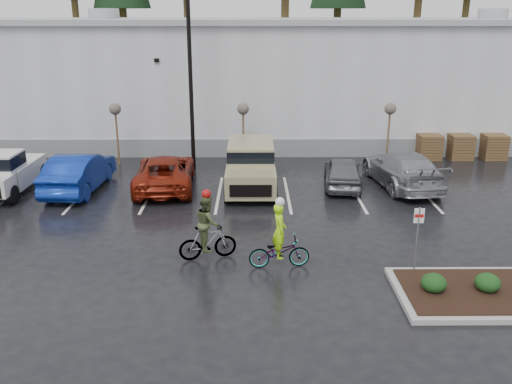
{
  "coord_description": "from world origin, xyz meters",
  "views": [
    {
      "loc": [
        -1.03,
        -14.43,
        7.53
      ],
      "look_at": [
        -0.9,
        4.39,
        1.3
      ],
      "focal_mm": 38.0,
      "sensor_mm": 36.0,
      "label": 1
    }
  ],
  "objects_px": {
    "pallet_stack_a": "(429,147)",
    "car_grey": "(343,172)",
    "car_red": "(165,172)",
    "suv_tan": "(251,167)",
    "pickup_white": "(7,169)",
    "cyclist_olive": "(208,234)",
    "lamppost": "(190,54)",
    "fire_lane_sign": "(417,233)",
    "cyclist_hivis": "(279,246)",
    "sapling_mid": "(243,112)",
    "pallet_stack_b": "(460,147)",
    "pallet_stack_c": "(493,147)",
    "car_far_silver": "(402,169)",
    "sapling_east": "(390,112)",
    "car_blue": "(79,172)",
    "sapling_west": "(115,112)"
  },
  "relations": [
    {
      "from": "sapling_east",
      "to": "car_far_silver",
      "type": "relative_size",
      "value": 0.57
    },
    {
      "from": "car_blue",
      "to": "car_red",
      "type": "xyz_separation_m",
      "value": [
        3.75,
        0.3,
        -0.1
      ]
    },
    {
      "from": "car_grey",
      "to": "lamppost",
      "type": "bearing_deg",
      "value": -15.65
    },
    {
      "from": "sapling_west",
      "to": "pickup_white",
      "type": "xyz_separation_m",
      "value": [
        -3.86,
        -4.4,
        -1.75
      ]
    },
    {
      "from": "car_red",
      "to": "cyclist_hivis",
      "type": "xyz_separation_m",
      "value": [
        4.76,
        -8.05,
        -0.04
      ]
    },
    {
      "from": "car_red",
      "to": "pickup_white",
      "type": "bearing_deg",
      "value": -1.73
    },
    {
      "from": "suv_tan",
      "to": "pickup_white",
      "type": "bearing_deg",
      "value": -179.37
    },
    {
      "from": "pallet_stack_c",
      "to": "car_far_silver",
      "type": "distance_m",
      "value": 7.89
    },
    {
      "from": "lamppost",
      "to": "pallet_stack_b",
      "type": "distance_m",
      "value": 15.19
    },
    {
      "from": "lamppost",
      "to": "cyclist_olive",
      "type": "bearing_deg",
      "value": -81.69
    },
    {
      "from": "pallet_stack_a",
      "to": "pallet_stack_b",
      "type": "relative_size",
      "value": 1.0
    },
    {
      "from": "suv_tan",
      "to": "car_far_silver",
      "type": "xyz_separation_m",
      "value": [
        6.88,
        0.44,
        -0.22
      ]
    },
    {
      "from": "pallet_stack_b",
      "to": "cyclist_hivis",
      "type": "bearing_deg",
      "value": -128.43
    },
    {
      "from": "sapling_mid",
      "to": "car_far_silver",
      "type": "relative_size",
      "value": 0.57
    },
    {
      "from": "car_red",
      "to": "suv_tan",
      "type": "relative_size",
      "value": 1.06
    },
    {
      "from": "fire_lane_sign",
      "to": "car_red",
      "type": "height_order",
      "value": "fire_lane_sign"
    },
    {
      "from": "sapling_east",
      "to": "car_red",
      "type": "height_order",
      "value": "sapling_east"
    },
    {
      "from": "car_grey",
      "to": "cyclist_olive",
      "type": "bearing_deg",
      "value": 60.63
    },
    {
      "from": "sapling_west",
      "to": "pallet_stack_c",
      "type": "bearing_deg",
      "value": 2.86
    },
    {
      "from": "sapling_mid",
      "to": "suv_tan",
      "type": "bearing_deg",
      "value": -84.76
    },
    {
      "from": "sapling_west",
      "to": "pallet_stack_c",
      "type": "distance_m",
      "value": 20.13
    },
    {
      "from": "sapling_east",
      "to": "car_blue",
      "type": "height_order",
      "value": "sapling_east"
    },
    {
      "from": "pallet_stack_b",
      "to": "car_grey",
      "type": "bearing_deg",
      "value": -145.53
    },
    {
      "from": "sapling_mid",
      "to": "pallet_stack_c",
      "type": "bearing_deg",
      "value": 4.24
    },
    {
      "from": "lamppost",
      "to": "pickup_white",
      "type": "bearing_deg",
      "value": -156.61
    },
    {
      "from": "lamppost",
      "to": "car_far_silver",
      "type": "xyz_separation_m",
      "value": [
        9.77,
        -2.84,
        -4.87
      ]
    },
    {
      "from": "car_red",
      "to": "car_grey",
      "type": "bearing_deg",
      "value": 176.61
    },
    {
      "from": "lamppost",
      "to": "suv_tan",
      "type": "distance_m",
      "value": 6.39
    },
    {
      "from": "fire_lane_sign",
      "to": "cyclist_hivis",
      "type": "bearing_deg",
      "value": 170.31
    },
    {
      "from": "sapling_east",
      "to": "cyclist_olive",
      "type": "xyz_separation_m",
      "value": [
        -8.47,
        -11.5,
        -1.88
      ]
    },
    {
      "from": "pickup_white",
      "to": "car_grey",
      "type": "distance_m",
      "value": 14.94
    },
    {
      "from": "sapling_mid",
      "to": "suv_tan",
      "type": "relative_size",
      "value": 0.63
    },
    {
      "from": "cyclist_olive",
      "to": "car_red",
      "type": "bearing_deg",
      "value": 3.16
    },
    {
      "from": "lamppost",
      "to": "fire_lane_sign",
      "type": "bearing_deg",
      "value": -56.54
    },
    {
      "from": "pallet_stack_a",
      "to": "car_grey",
      "type": "distance_m",
      "value": 7.32
    },
    {
      "from": "suv_tan",
      "to": "cyclist_olive",
      "type": "bearing_deg",
      "value": -100.66
    },
    {
      "from": "car_blue",
      "to": "cyclist_hivis",
      "type": "distance_m",
      "value": 11.51
    },
    {
      "from": "pallet_stack_c",
      "to": "cyclist_olive",
      "type": "relative_size",
      "value": 0.58
    },
    {
      "from": "lamppost",
      "to": "cyclist_olive",
      "type": "height_order",
      "value": "lamppost"
    },
    {
      "from": "cyclist_olive",
      "to": "suv_tan",
      "type": "bearing_deg",
      "value": -26.1
    },
    {
      "from": "pallet_stack_b",
      "to": "pallet_stack_c",
      "type": "height_order",
      "value": "same"
    },
    {
      "from": "pickup_white",
      "to": "cyclist_olive",
      "type": "distance_m",
      "value": 11.78
    },
    {
      "from": "pallet_stack_c",
      "to": "car_blue",
      "type": "distance_m",
      "value": 21.4
    },
    {
      "from": "sapling_mid",
      "to": "pickup_white",
      "type": "height_order",
      "value": "sapling_mid"
    },
    {
      "from": "fire_lane_sign",
      "to": "cyclist_olive",
      "type": "distance_m",
      "value": 6.42
    },
    {
      "from": "pallet_stack_a",
      "to": "cyclist_hivis",
      "type": "bearing_deg",
      "value": -123.58
    },
    {
      "from": "cyclist_olive",
      "to": "lamppost",
      "type": "bearing_deg",
      "value": -7.12
    },
    {
      "from": "sapling_mid",
      "to": "pallet_stack_b",
      "type": "height_order",
      "value": "sapling_mid"
    },
    {
      "from": "suv_tan",
      "to": "pallet_stack_c",
      "type": "bearing_deg",
      "value": 21.96
    },
    {
      "from": "sapling_mid",
      "to": "fire_lane_sign",
      "type": "height_order",
      "value": "sapling_mid"
    }
  ]
}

